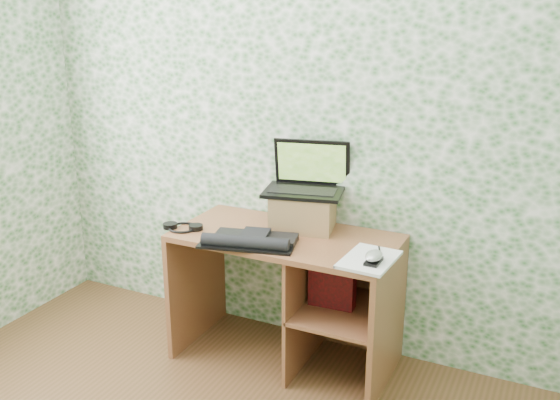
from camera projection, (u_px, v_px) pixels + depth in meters
The scene contains 10 objects.
wall_back at pixel (310, 124), 3.45m from camera, with size 3.50×3.50×0.00m, color white.
desk at pixel (301, 281), 3.42m from camera, with size 1.20×0.60×0.75m.
riser at pixel (303, 211), 3.43m from camera, with size 0.33×0.28×0.20m, color brown.
laptop at pixel (307, 180), 3.41m from camera, with size 0.47×0.38×0.28m.
keyboard at pixel (251, 240), 3.21m from camera, with size 0.50×0.35×0.07m.
headphones at pixel (183, 227), 3.44m from camera, with size 0.22×0.20×0.03m.
notepad at pixel (369, 259), 3.02m from camera, with size 0.23×0.33×0.02m, color silver.
mouse at pixel (374, 258), 2.96m from camera, with size 0.08×0.13×0.04m, color silver.
pen at pixel (380, 252), 3.07m from camera, with size 0.01×0.01×0.15m, color black.
red_box at pixel (332, 281), 3.30m from camera, with size 0.25×0.08×0.30m, color maroon.
Camera 1 is at (1.33, -1.39, 1.96)m, focal length 40.00 mm.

